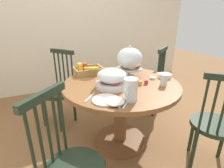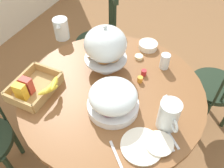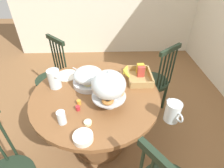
{
  "view_description": "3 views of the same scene",
  "coord_description": "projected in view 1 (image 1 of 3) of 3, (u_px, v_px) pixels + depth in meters",
  "views": [
    {
      "loc": [
        -0.83,
        -1.57,
        1.37
      ],
      "look_at": [
        -0.17,
        -0.1,
        0.74
      ],
      "focal_mm": 28.19,
      "sensor_mm": 36.0,
      "label": 1
    },
    {
      "loc": [
        -0.97,
        -0.52,
        1.84
      ],
      "look_at": [
        -0.07,
        -0.1,
        0.79
      ],
      "focal_mm": 37.68,
      "sensor_mm": 36.0,
      "label": 2
    },
    {
      "loc": [
        1.17,
        0.01,
        1.77
      ],
      "look_at": [
        -0.07,
        0.05,
        0.84
      ],
      "focal_mm": 28.23,
      "sensor_mm": 36.0,
      "label": 3
    }
  ],
  "objects": [
    {
      "name": "china_plate_small",
      "position": [
        115.0,
        101.0,
        1.35
      ],
      "size": [
        0.15,
        0.15,
        0.01
      ],
      "primitive_type": "cylinder",
      "color": "white",
      "rests_on": "china_plate_large"
    },
    {
      "name": "dining_table",
      "position": [
        121.0,
        102.0,
        1.85
      ],
      "size": [
        1.17,
        1.17,
        0.74
      ],
      "color": "brown",
      "rests_on": "ground_plane"
    },
    {
      "name": "milk_pitcher",
      "position": [
        124.0,
        60.0,
        2.38
      ],
      "size": [
        0.19,
        0.11,
        0.17
      ],
      "color": "silver",
      "rests_on": "dining_table"
    },
    {
      "name": "pastry_stand_with_dome",
      "position": [
        129.0,
        59.0,
        1.86
      ],
      "size": [
        0.28,
        0.28,
        0.34
      ],
      "color": "silver",
      "rests_on": "dining_table"
    },
    {
      "name": "jam_jar_strawberry",
      "position": [
        146.0,
        82.0,
        1.73
      ],
      "size": [
        0.04,
        0.04,
        0.04
      ],
      "primitive_type": "cylinder",
      "color": "#B7282D",
      "rests_on": "dining_table"
    },
    {
      "name": "table_knife",
      "position": [
        122.0,
        103.0,
        1.36
      ],
      "size": [
        0.13,
        0.13,
        0.01
      ],
      "primitive_type": "cube",
      "rotation": [
        0.0,
        0.0,
        3.95
      ],
      "color": "silver",
      "rests_on": "dining_table"
    },
    {
      "name": "cereal_bowl",
      "position": [
        165.0,
        76.0,
        1.9
      ],
      "size": [
        0.14,
        0.14,
        0.04
      ],
      "primitive_type": "cylinder",
      "color": "white",
      "rests_on": "dining_table"
    },
    {
      "name": "fruit_platter_covered",
      "position": [
        112.0,
        78.0,
        1.63
      ],
      "size": [
        0.3,
        0.3,
        0.18
      ],
      "color": "silver",
      "rests_on": "dining_table"
    },
    {
      "name": "windsor_chair_near_window",
      "position": [
        150.0,
        83.0,
        2.58
      ],
      "size": [
        0.46,
        0.46,
        0.97
      ],
      "color": "#1E2D1E",
      "rests_on": "ground_plane"
    },
    {
      "name": "china_plate_large",
      "position": [
        106.0,
        100.0,
        1.4
      ],
      "size": [
        0.22,
        0.22,
        0.01
      ],
      "primitive_type": "cylinder",
      "color": "white",
      "rests_on": "dining_table"
    },
    {
      "name": "windsor_chair_far_side",
      "position": [
        214.0,
        126.0,
        1.57
      ],
      "size": [
        0.47,
        0.47,
        0.97
      ],
      "color": "#1E2D1E",
      "rests_on": "ground_plane"
    },
    {
      "name": "cereal_basket",
      "position": [
        87.0,
        70.0,
        2.03
      ],
      "size": [
        0.32,
        0.3,
        0.12
      ],
      "color": "tan",
      "rests_on": "dining_table"
    },
    {
      "name": "wall_back",
      "position": [
        78.0,
        20.0,
        3.23
      ],
      "size": [
        4.8,
        0.06,
        2.6
      ],
      "primitive_type": "cube",
      "color": "silver",
      "rests_on": "ground_plane"
    },
    {
      "name": "ground_plane",
      "position": [
        121.0,
        136.0,
        2.15
      ],
      "size": [
        10.0,
        10.0,
        0.0
      ],
      "primitive_type": "plane",
      "color": "brown"
    },
    {
      "name": "orange_juice_pitcher",
      "position": [
        131.0,
        91.0,
        1.38
      ],
      "size": [
        0.17,
        0.14,
        0.18
      ],
      "color": "silver",
      "rests_on": "dining_table"
    },
    {
      "name": "drinking_glass",
      "position": [
        164.0,
        80.0,
        1.68
      ],
      "size": [
        0.06,
        0.06,
        0.11
      ],
      "primitive_type": "cylinder",
      "color": "silver",
      "rests_on": "dining_table"
    },
    {
      "name": "butter_dish",
      "position": [
        153.0,
        78.0,
        1.87
      ],
      "size": [
        0.06,
        0.06,
        0.02
      ],
      "primitive_type": "cylinder",
      "color": "beige",
      "rests_on": "dining_table"
    },
    {
      "name": "windsor_chair_by_cabinet",
      "position": [
        59.0,
        92.0,
        2.27
      ],
      "size": [
        0.47,
        0.47,
        0.97
      ],
      "color": "#1E2D1E",
      "rests_on": "ground_plane"
    },
    {
      "name": "soup_spoon",
      "position": [
        90.0,
        98.0,
        1.44
      ],
      "size": [
        0.13,
        0.13,
        0.01
      ],
      "primitive_type": "cube",
      "rotation": [
        0.0,
        0.0,
        3.95
      ],
      "color": "silver",
      "rests_on": "dining_table"
    },
    {
      "name": "dinner_fork",
      "position": [
        126.0,
        103.0,
        1.35
      ],
      "size": [
        0.13,
        0.13,
        0.01
      ],
      "primitive_type": "cube",
      "rotation": [
        0.0,
        0.0,
        3.95
      ],
      "color": "silver",
      "rests_on": "dining_table"
    },
    {
      "name": "jam_jar_apricot",
      "position": [
        140.0,
        83.0,
        1.71
      ],
      "size": [
        0.04,
        0.04,
        0.04
      ],
      "primitive_type": "cylinder",
      "color": "orange",
      "rests_on": "dining_table"
    }
  ]
}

